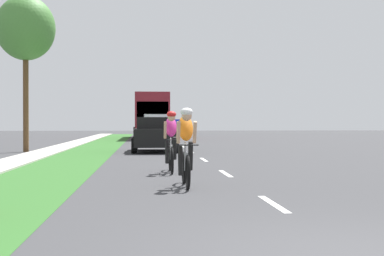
{
  "coord_description": "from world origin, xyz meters",
  "views": [
    {
      "loc": [
        -2.02,
        -4.77,
        1.29
      ],
      "look_at": [
        0.21,
        20.95,
        1.03
      ],
      "focal_mm": 50.58,
      "sensor_mm": 36.0,
      "label": 1
    }
  ],
  "objects": [
    {
      "name": "bus_maroon",
      "position": [
        -1.5,
        39.37,
        1.98
      ],
      "size": [
        2.78,
        11.6,
        3.48
      ],
      "color": "maroon",
      "rests_on": "ground_plane"
    },
    {
      "name": "cyclist_lead",
      "position": [
        -1.21,
        6.0,
        0.81
      ],
      "size": [
        0.42,
        1.72,
        1.58
      ],
      "color": "black",
      "rests_on": "ground_plane"
    },
    {
      "name": "sidewalk_concrete",
      "position": [
        -6.27,
        20.0,
        0.0
      ],
      "size": [
        1.31,
        70.0,
        0.1
      ],
      "primitive_type": "cube",
      "color": "#B2ADA3",
      "rests_on": "ground_plane"
    },
    {
      "name": "pickup_blue",
      "position": [
        1.81,
        56.78,
        0.83
      ],
      "size": [
        2.22,
        5.1,
        1.64
      ],
      "color": "#23389E",
      "rests_on": "ground_plane"
    },
    {
      "name": "cyclist_trailing",
      "position": [
        -1.36,
        9.18,
        0.81
      ],
      "size": [
        0.42,
        1.72,
        1.58
      ],
      "color": "black",
      "rests_on": "ground_plane"
    },
    {
      "name": "street_tree_near",
      "position": [
        -7.25,
        19.5,
        5.39
      ],
      "size": [
        2.57,
        2.57,
        6.84
      ],
      "color": "brown",
      "rests_on": "ground_plane"
    },
    {
      "name": "suv_silver",
      "position": [
        -1.23,
        29.04,
        0.95
      ],
      "size": [
        2.15,
        4.7,
        1.79
      ],
      "color": "#A5A8AD",
      "rests_on": "ground_plane"
    },
    {
      "name": "grass_verge",
      "position": [
        -4.47,
        20.0,
        0.0
      ],
      "size": [
        2.28,
        70.0,
        0.01
      ],
      "primitive_type": "cube",
      "color": "#2D6026",
      "rests_on": "ground_plane"
    },
    {
      "name": "ground_plane",
      "position": [
        0.0,
        20.0,
        0.0
      ],
      "size": [
        120.0,
        120.0,
        0.0
      ],
      "primitive_type": "plane",
      "color": "#38383A"
    },
    {
      "name": "sedan_black",
      "position": [
        -1.61,
        19.26,
        0.77
      ],
      "size": [
        1.98,
        4.3,
        1.52
      ],
      "color": "black",
      "rests_on": "ground_plane"
    },
    {
      "name": "lane_markings_center",
      "position": [
        0.0,
        24.0,
        0.0
      ],
      "size": [
        0.12,
        52.71,
        0.01
      ],
      "color": "white",
      "rests_on": "ground_plane"
    }
  ]
}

